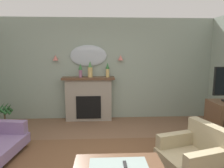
# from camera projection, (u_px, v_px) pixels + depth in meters

# --- Properties ---
(wall_back) EXTENTS (6.89, 0.10, 2.70)m
(wall_back) POSITION_uv_depth(u_px,v_px,m) (103.00, 69.00, 5.51)
(wall_back) COLOR #93A393
(wall_back) RESTS_ON ground
(fireplace) EXTENTS (1.36, 0.36, 1.16)m
(fireplace) POSITION_uv_depth(u_px,v_px,m) (89.00, 99.00, 5.39)
(fireplace) COLOR gray
(fireplace) RESTS_ON ground
(mantel_vase_centre) EXTENTS (0.10, 0.10, 0.36)m
(mantel_vase_centre) POSITION_uv_depth(u_px,v_px,m) (80.00, 70.00, 5.23)
(mantel_vase_centre) COLOR #9E6084
(mantel_vase_centre) RESTS_ON fireplace
(mantel_vase_left) EXTENTS (0.12, 0.12, 0.42)m
(mantel_vase_left) POSITION_uv_depth(u_px,v_px,m) (90.00, 70.00, 5.25)
(mantel_vase_left) COLOR tan
(mantel_vase_left) RESTS_ON fireplace
(mantel_vase_right) EXTENTS (0.10, 0.10, 0.38)m
(mantel_vase_right) POSITION_uv_depth(u_px,v_px,m) (108.00, 69.00, 5.27)
(mantel_vase_right) COLOR tan
(mantel_vase_right) RESTS_ON fireplace
(wall_mirror) EXTENTS (0.96, 0.06, 0.56)m
(wall_mirror) POSITION_uv_depth(u_px,v_px,m) (88.00, 56.00, 5.36)
(wall_mirror) COLOR #B2BCC6
(wall_sconce_left) EXTENTS (0.14, 0.14, 0.14)m
(wall_sconce_left) POSITION_uv_depth(u_px,v_px,m) (55.00, 58.00, 5.27)
(wall_sconce_left) COLOR #D17066
(wall_sconce_right) EXTENTS (0.14, 0.14, 0.14)m
(wall_sconce_right) POSITION_uv_depth(u_px,v_px,m) (121.00, 58.00, 5.36)
(wall_sconce_right) COLOR #D17066
(tv_remote) EXTENTS (0.04, 0.16, 0.02)m
(tv_remote) POSITION_uv_depth(u_px,v_px,m) (125.00, 165.00, 2.47)
(tv_remote) COLOR black
(tv_remote) RESTS_ON coffee_table
(armchair_near_fireplace) EXTENTS (1.01, 0.99, 0.71)m
(armchair_near_fireplace) POSITION_uv_depth(u_px,v_px,m) (196.00, 151.00, 3.11)
(armchair_near_fireplace) COLOR tan
(armchair_near_fireplace) RESTS_ON ground
(potted_plant_small_fern) EXTENTS (0.40, 0.40, 0.63)m
(potted_plant_small_fern) POSITION_uv_depth(u_px,v_px,m) (5.00, 115.00, 4.82)
(potted_plant_small_fern) COLOR brown
(potted_plant_small_fern) RESTS_ON ground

